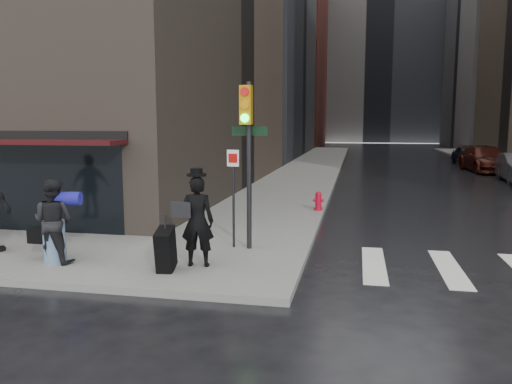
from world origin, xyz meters
The scene contains 11 objects.
ground centered at (0.00, 0.00, 0.00)m, with size 140.00×140.00×0.00m, color black.
sidewalk_left centered at (0.00, 27.00, 0.07)m, with size 4.00×50.00×0.15m, color slate.
sidewalk_right centered at (13.50, 27.00, 0.07)m, with size 3.00×50.00×0.15m, color slate.
bldg_left_far centered at (-13.00, 62.00, 13.00)m, with size 22.00×20.00×26.00m, color #58291E.
bldg_distant centered at (6.00, 78.00, 16.00)m, with size 40.00×12.00×32.00m, color slate.
man_overcoat centered at (-0.28, -0.48, 1.03)m, with size 1.09×1.18×2.10m.
man_jeans centered at (-3.27, -0.74, 1.06)m, with size 1.29×0.69×1.82m.
traffic_light centered at (0.54, 1.21, 2.69)m, with size 0.98×0.49×3.93m.
fire_hydrant centered at (1.80, 6.92, 0.44)m, with size 0.37×0.29×0.66m.
parked_car_3 centered at (11.24, 24.53, 0.82)m, with size 2.30×5.66×1.64m, color #3D120C.
parked_car_4 centered at (11.34, 30.55, 0.69)m, with size 1.63×4.06×1.38m, color black.
Camera 1 is at (3.06, -10.14, 3.14)m, focal length 35.00 mm.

